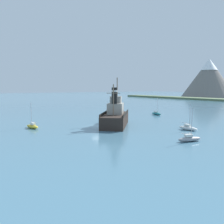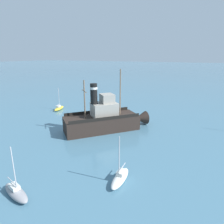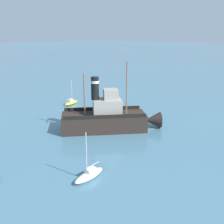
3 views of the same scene
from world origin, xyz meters
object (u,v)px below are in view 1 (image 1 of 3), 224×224
old_tugboat (116,117)px  sailboat_grey (189,139)px  sailboat_white (188,128)px  sailboat_teal (156,113)px  sailboat_yellow (32,126)px

old_tugboat → sailboat_grey: 17.93m
sailboat_white → old_tugboat: bearing=-145.4°
sailboat_white → sailboat_grey: bearing=-50.2°
sailboat_teal → old_tugboat: bearing=-66.0°
sailboat_white → sailboat_teal: size_ratio=1.00×
sailboat_white → sailboat_teal: (-20.78, 12.22, 0.00)m
sailboat_yellow → sailboat_grey: same height
sailboat_grey → sailboat_teal: bearing=144.0°
sailboat_white → sailboat_yellow: 29.30m
sailboat_grey → old_tugboat: bearing=-177.5°
old_tugboat → sailboat_white: 14.34m
sailboat_grey → sailboat_white: bearing=129.8°
sailboat_yellow → sailboat_grey: 28.73m
old_tugboat → sailboat_yellow: (-6.04, -15.19, -1.40)m
sailboat_yellow → sailboat_teal: size_ratio=1.00×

